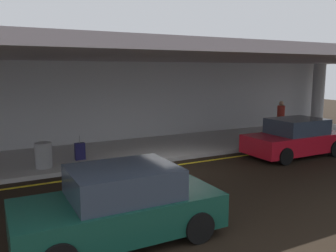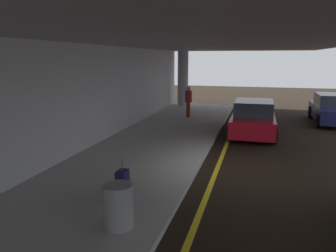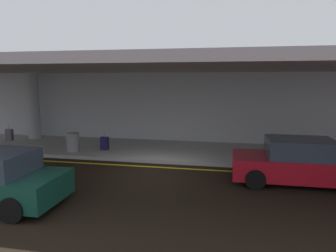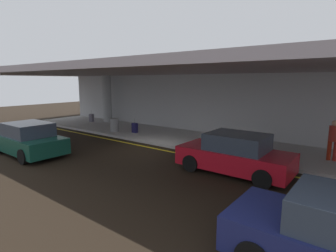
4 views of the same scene
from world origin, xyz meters
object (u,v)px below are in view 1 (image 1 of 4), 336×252
(traveler_with_luggage, at_px, (281,115))
(trash_bin_steel, at_px, (43,155))
(support_column_left_mid, at_px, (318,94))
(car_red, at_px, (295,138))
(car_dark_green, at_px, (120,205))
(suitcase_upright_primary, at_px, (80,151))

(traveler_with_luggage, bearing_deg, trash_bin_steel, -96.88)
(support_column_left_mid, relative_size, car_red, 0.89)
(support_column_left_mid, bearing_deg, car_dark_green, -152.13)
(car_dark_green, distance_m, trash_bin_steel, 5.80)
(suitcase_upright_primary, xyz_separation_m, trash_bin_steel, (-1.34, -0.50, 0.11))
(car_red, height_order, traveler_with_luggage, traveler_with_luggage)
(traveler_with_luggage, relative_size, trash_bin_steel, 1.98)
(support_column_left_mid, distance_m, trash_bin_steel, 16.55)
(car_dark_green, distance_m, suitcase_upright_primary, 6.30)
(support_column_left_mid, relative_size, traveler_with_luggage, 2.17)
(support_column_left_mid, distance_m, suitcase_upright_primary, 15.16)
(support_column_left_mid, xyz_separation_m, car_dark_green, (-15.64, -8.27, -1.26))
(car_dark_green, bearing_deg, suitcase_upright_primary, 80.60)
(suitcase_upright_primary, distance_m, trash_bin_steel, 1.44)
(support_column_left_mid, relative_size, trash_bin_steel, 4.29)
(traveler_with_luggage, bearing_deg, car_red, -50.59)
(car_dark_green, xyz_separation_m, traveler_with_luggage, (11.34, 6.97, 0.40))
(car_red, relative_size, suitcase_upright_primary, 4.56)
(car_dark_green, bearing_deg, support_column_left_mid, 24.77)
(traveler_with_luggage, bearing_deg, support_column_left_mid, 94.25)
(car_red, height_order, suitcase_upright_primary, car_red)
(support_column_left_mid, bearing_deg, car_red, -145.70)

